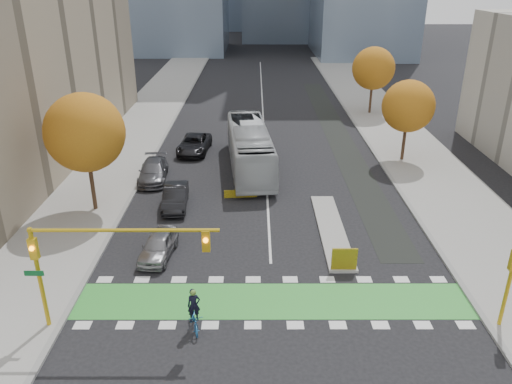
{
  "coord_description": "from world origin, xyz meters",
  "views": [
    {
      "loc": [
        -0.86,
        -19.29,
        15.15
      ],
      "look_at": [
        -0.84,
        8.32,
        3.0
      ],
      "focal_mm": 35.0,
      "sensor_mm": 36.0,
      "label": 1
    }
  ],
  "objects_px": {
    "hazard_board": "(344,259)",
    "tree_east_far": "(373,68)",
    "bus": "(250,148)",
    "parked_car_a": "(158,246)",
    "cyclist": "(194,316)",
    "traffic_signal_west": "(93,252)",
    "traffic_signal_east": "(510,277)",
    "parked_car_d": "(194,144)",
    "parked_car_c": "(153,171)",
    "parked_car_b": "(175,197)",
    "tree_east_near": "(408,106)",
    "tree_west": "(85,133)"
  },
  "relations": [
    {
      "from": "tree_east_far",
      "to": "parked_car_a",
      "type": "bearing_deg",
      "value": -120.6
    },
    {
      "from": "tree_east_near",
      "to": "parked_car_b",
      "type": "bearing_deg",
      "value": -153.0
    },
    {
      "from": "traffic_signal_west",
      "to": "cyclist",
      "type": "height_order",
      "value": "traffic_signal_west"
    },
    {
      "from": "hazard_board",
      "to": "parked_car_a",
      "type": "xyz_separation_m",
      "value": [
        -10.5,
        1.67,
        -0.11
      ]
    },
    {
      "from": "cyclist",
      "to": "parked_car_c",
      "type": "distance_m",
      "value": 18.94
    },
    {
      "from": "traffic_signal_west",
      "to": "parked_car_a",
      "type": "height_order",
      "value": "traffic_signal_west"
    },
    {
      "from": "traffic_signal_west",
      "to": "bus",
      "type": "xyz_separation_m",
      "value": [
        6.57,
        20.64,
        -2.2
      ]
    },
    {
      "from": "parked_car_a",
      "to": "parked_car_c",
      "type": "bearing_deg",
      "value": 108.62
    },
    {
      "from": "traffic_signal_east",
      "to": "parked_car_b",
      "type": "relative_size",
      "value": 0.89
    },
    {
      "from": "tree_east_far",
      "to": "parked_car_d",
      "type": "distance_m",
      "value": 23.83
    },
    {
      "from": "tree_west",
      "to": "cyclist",
      "type": "distance_m",
      "value": 15.88
    },
    {
      "from": "traffic_signal_west",
      "to": "traffic_signal_east",
      "type": "relative_size",
      "value": 2.08
    },
    {
      "from": "traffic_signal_west",
      "to": "parked_car_b",
      "type": "distance_m",
      "value": 13.56
    },
    {
      "from": "parked_car_c",
      "to": "parked_car_b",
      "type": "bearing_deg",
      "value": -67.82
    },
    {
      "from": "hazard_board",
      "to": "tree_east_far",
      "type": "bearing_deg",
      "value": 75.88
    },
    {
      "from": "tree_east_near",
      "to": "parked_car_d",
      "type": "relative_size",
      "value": 1.28
    },
    {
      "from": "hazard_board",
      "to": "tree_east_far",
      "type": "relative_size",
      "value": 0.18
    },
    {
      "from": "cyclist",
      "to": "bus",
      "type": "distance_m",
      "value": 20.89
    },
    {
      "from": "bus",
      "to": "parked_car_a",
      "type": "distance_m",
      "value": 15.2
    },
    {
      "from": "tree_east_near",
      "to": "tree_east_far",
      "type": "xyz_separation_m",
      "value": [
        0.5,
        16.0,
        0.38
      ]
    },
    {
      "from": "traffic_signal_east",
      "to": "bus",
      "type": "distance_m",
      "value": 23.82
    },
    {
      "from": "cyclist",
      "to": "parked_car_d",
      "type": "relative_size",
      "value": 0.38
    },
    {
      "from": "bus",
      "to": "parked_car_c",
      "type": "relative_size",
      "value": 2.54
    },
    {
      "from": "hazard_board",
      "to": "cyclist",
      "type": "height_order",
      "value": "cyclist"
    },
    {
      "from": "tree_east_near",
      "to": "tree_east_far",
      "type": "distance_m",
      "value": 16.01
    },
    {
      "from": "tree_east_far",
      "to": "parked_car_b",
      "type": "relative_size",
      "value": 1.67
    },
    {
      "from": "bus",
      "to": "parked_car_b",
      "type": "height_order",
      "value": "bus"
    },
    {
      "from": "parked_car_a",
      "to": "parked_car_d",
      "type": "xyz_separation_m",
      "value": [
        0.0,
        18.46,
        0.08
      ]
    },
    {
      "from": "tree_east_near",
      "to": "bus",
      "type": "xyz_separation_m",
      "value": [
        -13.36,
        -1.87,
        -3.03
      ]
    },
    {
      "from": "traffic_signal_east",
      "to": "cyclist",
      "type": "xyz_separation_m",
      "value": [
        -14.18,
        -0.1,
        -2.03
      ]
    },
    {
      "from": "cyclist",
      "to": "parked_car_b",
      "type": "height_order",
      "value": "cyclist"
    },
    {
      "from": "tree_east_near",
      "to": "bus",
      "type": "relative_size",
      "value": 0.54
    },
    {
      "from": "bus",
      "to": "parked_car_b",
      "type": "xyz_separation_m",
      "value": [
        -5.14,
        -7.56,
        -1.08
      ]
    },
    {
      "from": "parked_car_b",
      "to": "parked_car_c",
      "type": "xyz_separation_m",
      "value": [
        -2.5,
        5.0,
        -0.0
      ]
    },
    {
      "from": "hazard_board",
      "to": "tree_east_far",
      "type": "xyz_separation_m",
      "value": [
        8.5,
        33.8,
        4.44
      ]
    },
    {
      "from": "hazard_board",
      "to": "tree_west",
      "type": "distance_m",
      "value": 18.44
    },
    {
      "from": "parked_car_d",
      "to": "cyclist",
      "type": "bearing_deg",
      "value": -78.75
    },
    {
      "from": "tree_east_near",
      "to": "parked_car_a",
      "type": "relative_size",
      "value": 1.75
    },
    {
      "from": "traffic_signal_east",
      "to": "parked_car_d",
      "type": "bearing_deg",
      "value": 124.4
    },
    {
      "from": "cyclist",
      "to": "parked_car_c",
      "type": "height_order",
      "value": "cyclist"
    },
    {
      "from": "hazard_board",
      "to": "parked_car_c",
      "type": "height_order",
      "value": "parked_car_c"
    },
    {
      "from": "traffic_signal_east",
      "to": "parked_car_b",
      "type": "distance_m",
      "value": 21.54
    },
    {
      "from": "tree_west",
      "to": "bus",
      "type": "xyz_separation_m",
      "value": [
        10.64,
        8.13,
        -3.78
      ]
    },
    {
      "from": "bus",
      "to": "cyclist",
      "type": "bearing_deg",
      "value": -101.81
    },
    {
      "from": "hazard_board",
      "to": "parked_car_a",
      "type": "relative_size",
      "value": 0.35
    },
    {
      "from": "hazard_board",
      "to": "parked_car_c",
      "type": "distance_m",
      "value": 18.65
    },
    {
      "from": "tree_west",
      "to": "parked_car_d",
      "type": "height_order",
      "value": "tree_west"
    },
    {
      "from": "tree_west",
      "to": "tree_east_far",
      "type": "relative_size",
      "value": 1.08
    },
    {
      "from": "parked_car_a",
      "to": "parked_car_b",
      "type": "bearing_deg",
      "value": 96.56
    },
    {
      "from": "bus",
      "to": "parked_car_a",
      "type": "bearing_deg",
      "value": -115.25
    }
  ]
}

